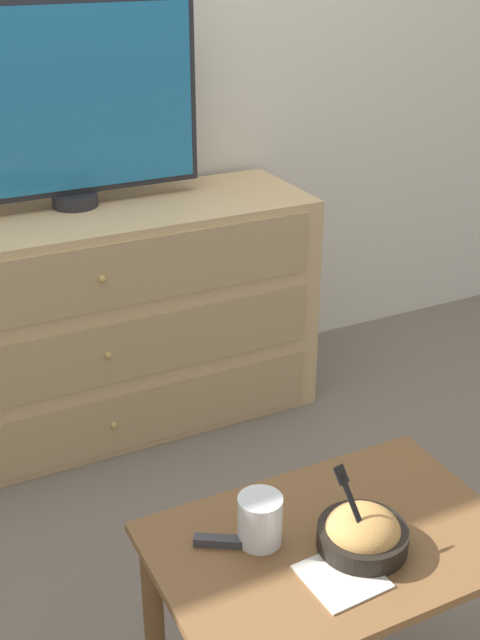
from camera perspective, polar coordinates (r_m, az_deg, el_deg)
name	(u,v)px	position (r m, az deg, el deg)	size (l,w,h in m)	color
ground_plane	(108,382)	(3.14, -9.40, -4.36)	(12.00, 12.00, 0.00)	#70665B
wall_back	(76,24)	(2.76, -11.61, 19.92)	(12.00, 0.05, 2.60)	silver
dresser	(86,326)	(2.71, -10.86, -0.40)	(1.54, 0.47, 0.77)	tan
tv	(66,104)	(2.58, -12.29, 14.81)	(0.85, 0.15, 0.63)	#232328
coffee_table	(331,578)	(1.70, 6.48, -17.77)	(0.70, 0.46, 0.49)	brown
takeout_bowl	(363,533)	(1.61, 8.72, -14.76)	(0.18, 0.18, 0.17)	black
drink_cup	(260,522)	(1.59, 1.43, -14.19)	(0.09, 0.09, 0.10)	beige
napkin	(342,576)	(1.56, 7.27, -17.63)	(0.14, 0.14, 0.00)	silver
remote_control	(232,542)	(1.61, -0.55, -15.50)	(0.14, 0.10, 0.02)	#38383D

